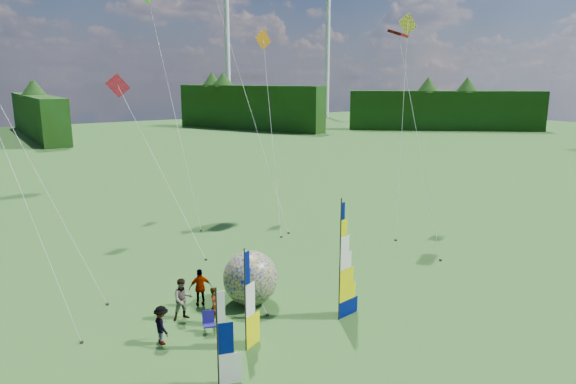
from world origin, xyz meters
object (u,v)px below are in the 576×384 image
bol_inflatable (250,278)px  spectator_b (183,299)px  side_banner_far (217,340)px  kite_whale (243,75)px  spectator_a (215,306)px  spectator_c (162,325)px  camp_chair (209,323)px  spectator_d (200,287)px  feather_banner_main (340,263)px  side_banner_left (245,302)px

bol_inflatable → spectator_b: bearing=176.1°
side_banner_far → kite_whale: bearing=76.0°
spectator_a → spectator_c: spectator_a is taller
camp_chair → kite_whale: (10.33, 16.01, 9.97)m
spectator_a → camp_chair: 0.95m
spectator_b → kite_whale: 20.16m
spectator_a → spectator_d: (0.21, 2.03, 0.05)m
feather_banner_main → kite_whale: (5.11, 17.91, 7.83)m
bol_inflatable → spectator_d: (-2.02, 1.07, -0.38)m
spectator_a → spectator_c: (-2.47, -0.37, -0.04)m
bol_inflatable → kite_whale: 18.66m
spectator_d → kite_whale: 18.97m
bol_inflatable → kite_whale: size_ratio=0.12×
side_banner_left → camp_chair: bearing=84.5°
spectator_d → kite_whale: bearing=-111.4°
spectator_a → bol_inflatable: bearing=-18.8°
spectator_d → kite_whale: size_ratio=0.08×
spectator_a → feather_banner_main: bearing=-70.9°
bol_inflatable → feather_banner_main: bearing=-55.6°
side_banner_far → camp_chair: size_ratio=3.74×
bol_inflatable → camp_chair: bol_inflatable is taller
side_banner_left → bol_inflatable: size_ratio=1.57×
spectator_b → feather_banner_main: bearing=-27.9°
bol_inflatable → camp_chair: 3.34m
side_banner_left → camp_chair: size_ratio=4.31×
feather_banner_main → side_banner_left: (-4.59, -0.08, -0.62)m
spectator_d → feather_banner_main: bearing=148.2°
spectator_c → kite_whale: kite_whale is taller
side_banner_far → spectator_c: side_banner_far is taller
kite_whale → bol_inflatable: bearing=-106.9°
feather_banner_main → spectator_c: feather_banner_main is taller
bol_inflatable → spectator_b: size_ratio=1.37×
side_banner_far → spectator_b: side_banner_far is taller
spectator_a → kite_whale: (9.74, 15.37, 9.61)m
side_banner_left → bol_inflatable: side_banner_left is taller
spectator_a → spectator_c: bearing=146.4°
feather_banner_main → side_banner_left: feather_banner_main is taller
spectator_d → spectator_a: bearing=98.3°
bol_inflatable → spectator_d: size_ratio=1.44×
spectator_c → camp_chair: bearing=-100.1°
spectator_c → camp_chair: size_ratio=1.70×
bol_inflatable → kite_whale: (7.51, 14.40, 9.17)m
side_banner_left → spectator_c: size_ratio=2.53×
spectator_b → camp_chair: (0.38, -1.83, -0.46)m
side_banner_left → camp_chair: (-0.64, 1.98, -1.53)m
spectator_d → spectator_c: bearing=56.0°
spectator_b → kite_whale: size_ratio=0.09×
spectator_b → spectator_d: spectator_b is taller
side_banner_far → spectator_a: size_ratio=2.09×
side_banner_far → bol_inflatable: side_banner_far is taller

